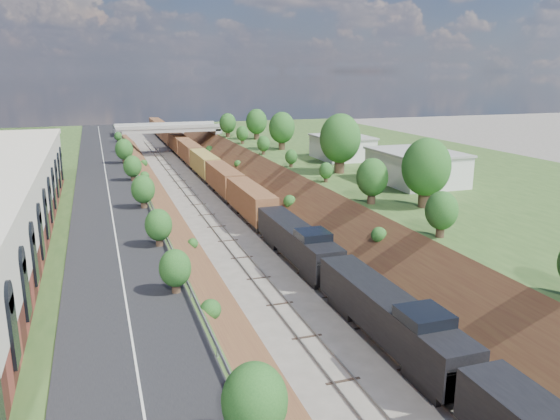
{
  "coord_description": "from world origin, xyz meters",
  "views": [
    {
      "loc": [
        -16.56,
        -9.85,
        19.43
      ],
      "look_at": [
        0.4,
        40.12,
        6.0
      ],
      "focal_mm": 35.0,
      "sensor_mm": 36.0,
      "label": 1
    }
  ],
  "objects": [
    {
      "name": "platform_right",
      "position": [
        33.0,
        60.0,
        2.5
      ],
      "size": [
        44.0,
        180.0,
        5.0
      ],
      "primitive_type": "cube",
      "color": "#305021",
      "rests_on": "ground"
    },
    {
      "name": "tree_right_large",
      "position": [
        17.0,
        40.0,
        9.38
      ],
      "size": [
        5.25,
        5.25,
        7.61
      ],
      "color": "#473323",
      "rests_on": "platform_right"
    },
    {
      "name": "overpass",
      "position": [
        0.0,
        122.0,
        4.92
      ],
      "size": [
        24.5,
        8.3,
        7.4
      ],
      "color": "gray",
      "rests_on": "ground"
    },
    {
      "name": "road",
      "position": [
        -15.5,
        60.0,
        5.05
      ],
      "size": [
        8.0,
        180.0,
        0.1
      ],
      "primitive_type": "cube",
      "color": "black",
      "rests_on": "platform_left"
    },
    {
      "name": "embankment_right",
      "position": [
        11.0,
        60.0,
        0.0
      ],
      "size": [
        10.0,
        180.0,
        10.0
      ],
      "primitive_type": "cube",
      "rotation": [
        0.0,
        0.79,
        0.0
      ],
      "color": "brown",
      "rests_on": "ground"
    },
    {
      "name": "rail_left_track",
      "position": [
        -2.6,
        60.0,
        0.09
      ],
      "size": [
        1.58,
        180.0,
        0.18
      ],
      "primitive_type": "cube",
      "color": "gray",
      "rests_on": "ground"
    },
    {
      "name": "white_building_far",
      "position": [
        23.0,
        74.0,
        6.8
      ],
      "size": [
        8.0,
        10.0,
        3.6
      ],
      "primitive_type": "cube",
      "color": "silver",
      "rests_on": "platform_right"
    },
    {
      "name": "tree_left_crest",
      "position": [
        -11.8,
        20.0,
        7.04
      ],
      "size": [
        2.45,
        2.45,
        3.55
      ],
      "color": "#473323",
      "rests_on": "platform_left"
    },
    {
      "name": "freight_train",
      "position": [
        2.6,
        90.1,
        2.61
      ],
      "size": [
        3.01,
        185.35,
        4.55
      ],
      "color": "black",
      "rests_on": "ground"
    },
    {
      "name": "rail_right_track",
      "position": [
        2.6,
        60.0,
        0.09
      ],
      "size": [
        1.58,
        180.0,
        0.18
      ],
      "primitive_type": "cube",
      "color": "gray",
      "rests_on": "ground"
    },
    {
      "name": "guardrail",
      "position": [
        -11.4,
        59.8,
        5.55
      ],
      "size": [
        0.1,
        171.0,
        0.7
      ],
      "color": "#99999E",
      "rests_on": "platform_left"
    },
    {
      "name": "embankment_left",
      "position": [
        -11.0,
        60.0,
        0.0
      ],
      "size": [
        10.0,
        180.0,
        10.0
      ],
      "primitive_type": "cube",
      "rotation": [
        0.0,
        0.79,
        0.0
      ],
      "color": "brown",
      "rests_on": "ground"
    },
    {
      "name": "white_building_near",
      "position": [
        23.5,
        52.0,
        7.0
      ],
      "size": [
        9.0,
        12.0,
        4.0
      ],
      "primitive_type": "cube",
      "color": "silver",
      "rests_on": "platform_right"
    }
  ]
}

